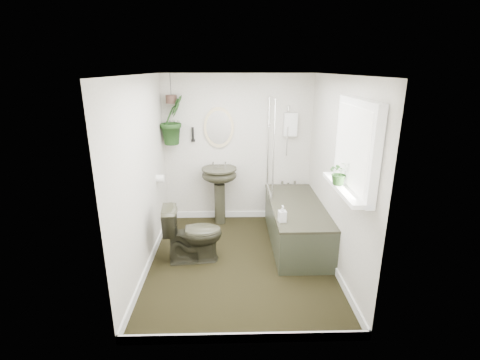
{
  "coord_description": "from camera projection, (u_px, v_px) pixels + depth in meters",
  "views": [
    {
      "loc": [
        -0.11,
        -3.93,
        2.37
      ],
      "look_at": [
        0.0,
        0.15,
        1.05
      ],
      "focal_mm": 26.0,
      "sensor_mm": 36.0,
      "label": 1
    }
  ],
  "objects": [
    {
      "name": "skirting",
      "position": [
        240.0,
        258.0,
        4.46
      ],
      "size": [
        2.3,
        2.8,
        0.1
      ],
      "primitive_type": "cube",
      "color": "white",
      "rests_on": "floor"
    },
    {
      "name": "sill_plant",
      "position": [
        340.0,
        173.0,
        3.47
      ],
      "size": [
        0.23,
        0.2,
        0.25
      ],
      "primitive_type": "imported",
      "rotation": [
        0.0,
        0.0,
        0.03
      ],
      "color": "black",
      "rests_on": "window_sill"
    },
    {
      "name": "floor",
      "position": [
        240.0,
        262.0,
        4.48
      ],
      "size": [
        2.3,
        2.8,
        0.02
      ],
      "primitive_type": "cube",
      "color": "black",
      "rests_on": "ground"
    },
    {
      "name": "window_recess",
      "position": [
        356.0,
        147.0,
        3.33
      ],
      "size": [
        0.08,
        1.0,
        0.9
      ],
      "primitive_type": "cube",
      "color": "white",
      "rests_on": "wall_right"
    },
    {
      "name": "pedestal_sink",
      "position": [
        220.0,
        196.0,
        5.45
      ],
      "size": [
        0.56,
        0.49,
        0.92
      ],
      "primitive_type": null,
      "rotation": [
        0.0,
        0.0,
        -0.06
      ],
      "color": "#2C2B1F",
      "rests_on": "floor"
    },
    {
      "name": "wall_sconce",
      "position": [
        193.0,
        134.0,
        5.32
      ],
      "size": [
        0.04,
        0.04,
        0.22
      ],
      "primitive_type": "cylinder",
      "color": "black",
      "rests_on": "wall_back"
    },
    {
      "name": "wall_front",
      "position": [
        245.0,
        228.0,
        2.78
      ],
      "size": [
        2.3,
        0.02,
        2.3
      ],
      "primitive_type": "cube",
      "color": "silver",
      "rests_on": "ground"
    },
    {
      "name": "hanging_pot",
      "position": [
        171.0,
        99.0,
        5.04
      ],
      "size": [
        0.16,
        0.16,
        0.12
      ],
      "primitive_type": "cylinder",
      "color": "#412B23",
      "rests_on": "ceiling"
    },
    {
      "name": "shower_box",
      "position": [
        290.0,
        124.0,
        5.29
      ],
      "size": [
        0.2,
        0.1,
        0.35
      ],
      "primitive_type": "cube",
      "color": "white",
      "rests_on": "wall_back"
    },
    {
      "name": "toilet_roll_holder",
      "position": [
        160.0,
        179.0,
        4.83
      ],
      "size": [
        0.11,
        0.11,
        0.11
      ],
      "primitive_type": "cylinder",
      "rotation": [
        0.0,
        1.57,
        0.0
      ],
      "color": "white",
      "rests_on": "wall_left"
    },
    {
      "name": "ceiling",
      "position": [
        240.0,
        74.0,
        3.76
      ],
      "size": [
        2.3,
        2.8,
        0.02
      ],
      "primitive_type": "cube",
      "color": "white",
      "rests_on": "ground"
    },
    {
      "name": "bath_screen",
      "position": [
        271.0,
        147.0,
        5.03
      ],
      "size": [
        0.04,
        0.72,
        1.4
      ],
      "primitive_type": null,
      "color": "silver",
      "rests_on": "bathtub"
    },
    {
      "name": "toilet",
      "position": [
        193.0,
        233.0,
        4.4
      ],
      "size": [
        0.77,
        0.49,
        0.75
      ],
      "primitive_type": "imported",
      "rotation": [
        0.0,
        0.0,
        1.68
      ],
      "color": "#2C2B1F",
      "rests_on": "floor"
    },
    {
      "name": "bathtub",
      "position": [
        296.0,
        223.0,
        4.88
      ],
      "size": [
        0.72,
        1.72,
        0.58
      ],
      "primitive_type": null,
      "color": "#2C2B1F",
      "rests_on": "floor"
    },
    {
      "name": "window_sill",
      "position": [
        345.0,
        188.0,
        3.45
      ],
      "size": [
        0.18,
        1.0,
        0.04
      ],
      "primitive_type": "cube",
      "color": "white",
      "rests_on": "wall_right"
    },
    {
      "name": "wall_back",
      "position": [
        238.0,
        149.0,
        5.46
      ],
      "size": [
        2.3,
        0.02,
        2.3
      ],
      "primitive_type": "cube",
      "color": "silver",
      "rests_on": "ground"
    },
    {
      "name": "hanging_plant",
      "position": [
        173.0,
        120.0,
        5.13
      ],
      "size": [
        0.49,
        0.51,
        0.72
      ],
      "primitive_type": "imported",
      "rotation": [
        0.0,
        0.0,
        0.94
      ],
      "color": "black",
      "rests_on": "ceiling"
    },
    {
      "name": "oval_mirror",
      "position": [
        219.0,
        128.0,
        5.31
      ],
      "size": [
        0.46,
        0.03,
        0.62
      ],
      "primitive_type": "ellipsoid",
      "color": "beige",
      "rests_on": "wall_back"
    },
    {
      "name": "wall_left",
      "position": [
        142.0,
        177.0,
        4.09
      ],
      "size": [
        0.02,
        2.8,
        2.3
      ],
      "primitive_type": "cube",
      "color": "silver",
      "rests_on": "ground"
    },
    {
      "name": "soap_bottle",
      "position": [
        282.0,
        214.0,
        4.22
      ],
      "size": [
        0.1,
        0.1,
        0.21
      ],
      "primitive_type": "imported",
      "rotation": [
        0.0,
        0.0,
        0.08
      ],
      "color": "#332729",
      "rests_on": "bathtub"
    },
    {
      "name": "window_blinds",
      "position": [
        351.0,
        147.0,
        3.33
      ],
      "size": [
        0.01,
        0.86,
        0.76
      ],
      "primitive_type": "cube",
      "color": "white",
      "rests_on": "wall_right"
    },
    {
      "name": "wall_right",
      "position": [
        337.0,
        175.0,
        4.15
      ],
      "size": [
        0.02,
        2.8,
        2.3
      ],
      "primitive_type": "cube",
      "color": "silver",
      "rests_on": "ground"
    }
  ]
}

